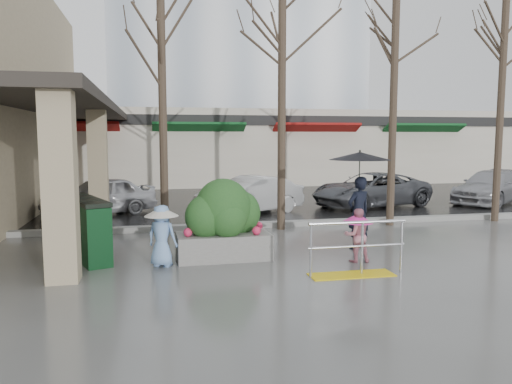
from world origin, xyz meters
name	(u,v)px	position (x,y,z in m)	size (l,w,h in m)	color
ground	(269,263)	(0.00, 0.00, 0.00)	(120.00, 120.00, 0.00)	#51514F
street_asphalt	(189,177)	(0.00, 22.00, 0.01)	(120.00, 36.00, 0.01)	black
curb	(236,226)	(0.00, 4.00, 0.07)	(120.00, 0.30, 0.15)	gray
canopy_slab	(74,105)	(-4.80, 8.00, 3.62)	(2.80, 18.00, 0.25)	#2D2823
pillar_front	(60,184)	(-3.90, -0.50, 1.75)	(0.55, 0.55, 3.50)	tan
pillar_back	(98,164)	(-3.90, 6.00, 1.75)	(0.55, 0.55, 3.50)	tan
storefront_row	(230,147)	(2.00, 17.97, 2.01)	(34.00, 6.74, 4.00)	beige
office_tower	(231,9)	(4.00, 30.00, 12.50)	(18.00, 12.00, 25.00)	#8C99A8
handrail	(355,255)	(1.36, -1.20, 0.38)	(1.90, 0.50, 1.03)	yellow
tree_west	(161,38)	(-2.00, 3.60, 5.08)	(3.20, 3.20, 6.80)	#382B21
tree_midwest	(282,37)	(1.20, 3.60, 5.23)	(3.20, 3.20, 7.00)	#382B21
tree_mideast	(395,56)	(4.50, 3.60, 4.86)	(3.20, 3.20, 6.50)	#382B21
tree_east	(504,42)	(8.00, 3.60, 5.38)	(3.20, 3.20, 7.20)	#382B21
woman	(359,187)	(2.31, 0.87, 1.45)	(1.41, 1.41, 2.28)	black
child_pink	(357,231)	(1.80, -0.26, 0.64)	(0.66, 0.66, 1.11)	#CF7E90
child_blue	(162,230)	(-2.15, 0.20, 0.73)	(0.72, 0.69, 1.24)	#7DA6DE
planter	(224,220)	(-0.85, 0.60, 0.82)	(1.97, 1.16, 1.71)	gray
news_boxes	(85,228)	(-3.73, 1.27, 0.65)	(1.31, 2.35, 1.29)	#0B3317
car_a	(99,196)	(-4.05, 7.29, 0.63)	(1.49, 3.70, 1.26)	silver
car_b	(250,195)	(0.87, 6.50, 0.63)	(1.33, 3.82, 1.26)	silver
car_c	(371,190)	(5.59, 7.30, 0.63)	(2.09, 4.53, 1.26)	#515358
car_d	(491,187)	(10.60, 7.28, 0.63)	(1.77, 4.34, 1.26)	#A3A4A8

